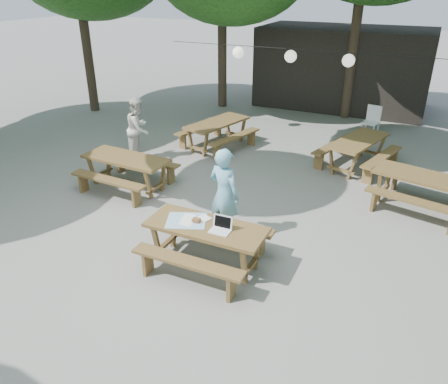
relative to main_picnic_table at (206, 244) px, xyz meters
name	(u,v)px	position (x,y,z in m)	size (l,w,h in m)	color
ground	(199,234)	(-0.58, 0.79, -0.39)	(80.00, 80.00, 0.00)	slate
pavilion	(344,67)	(-0.08, 11.29, 1.01)	(6.00, 3.00, 2.80)	black
main_picnic_table	(206,244)	(0.00, 0.00, 0.00)	(2.00, 1.58, 0.75)	#4D391B
picnic_table_nw	(127,172)	(-3.02, 1.91, 0.00)	(2.04, 1.67, 0.75)	#4D391B
picnic_table_ne	(422,192)	(3.18, 3.66, 0.00)	(2.20, 1.96, 0.75)	#4D391B
picnic_table_far_w	(217,134)	(-2.31, 5.20, 0.00)	(2.03, 2.25, 0.75)	#4D391B
picnic_table_far_e	(357,153)	(1.55, 5.37, 0.00)	(2.04, 2.26, 0.75)	#4D391B
woman	(224,194)	(-0.11, 0.94, 0.49)	(0.64, 0.42, 1.75)	#72B8D1
second_person	(139,129)	(-3.80, 3.54, 0.44)	(0.81, 0.63, 1.66)	silver
plastic_chair	(370,127)	(1.49, 8.13, -0.13)	(0.53, 0.53, 0.90)	white
laptop	(221,227)	(0.29, -0.03, 0.42)	(0.33, 0.26, 0.24)	white
tabletop_clutter	(189,220)	(-0.33, 0.01, 0.37)	(0.81, 0.75, 0.08)	#3990C5
paper_lanterns	(291,56)	(-0.76, 6.79, 2.02)	(9.00, 0.34, 0.38)	black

